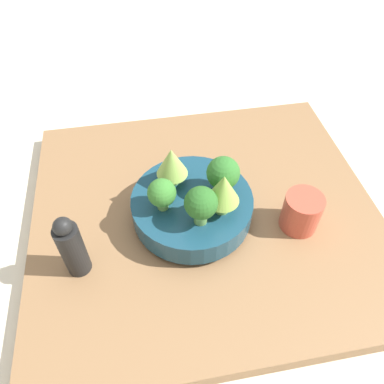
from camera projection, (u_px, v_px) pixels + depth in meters
name	position (u px, v px, depth m)	size (l,w,h in m)	color
ground_plane	(205.00, 220.00, 0.92)	(6.00, 6.00, 0.00)	beige
table	(205.00, 215.00, 0.90)	(0.81, 0.73, 0.04)	olive
bowl	(192.00, 207.00, 0.84)	(0.27, 0.27, 0.07)	navy
broccoli_floret_left	(223.00, 174.00, 0.79)	(0.07, 0.07, 0.09)	#6BA34C
broccoli_floret_back	(201.00, 204.00, 0.73)	(0.07, 0.07, 0.09)	#609347
romanesco_piece_far	(223.00, 190.00, 0.75)	(0.07, 0.07, 0.10)	#6BA34C
broccoli_floret_right	(162.00, 193.00, 0.77)	(0.06, 0.06, 0.08)	#6BA34C
romanesco_piece_near	(172.00, 163.00, 0.80)	(0.07, 0.07, 0.10)	#6BA34C
cup	(301.00, 212.00, 0.82)	(0.08, 0.08, 0.09)	#C64C38
pepper_mill	(72.00, 247.00, 0.72)	(0.05, 0.05, 0.16)	black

